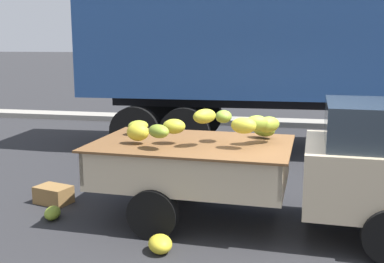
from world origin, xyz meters
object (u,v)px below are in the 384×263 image
(pickup_truck, at_px, (333,166))
(produce_crate, at_px, (54,195))
(semi_trailer, at_px, (355,37))
(fallen_banana_bunch_by_wheel, at_px, (160,244))
(fallen_banana_bunch_near_tailgate, at_px, (52,213))

(pickup_truck, bearing_deg, produce_crate, 178.76)
(semi_trailer, bearing_deg, fallen_banana_bunch_by_wheel, -117.16)
(fallen_banana_bunch_by_wheel, xyz_separation_m, produce_crate, (-2.06, 1.34, 0.03))
(pickup_truck, xyz_separation_m, produce_crate, (-4.05, 0.26, -0.75))
(fallen_banana_bunch_near_tailgate, height_order, produce_crate, produce_crate)
(fallen_banana_bunch_by_wheel, distance_m, produce_crate, 2.46)
(pickup_truck, xyz_separation_m, semi_trailer, (0.74, 4.86, 1.66))
(semi_trailer, height_order, fallen_banana_bunch_near_tailgate, semi_trailer)
(fallen_banana_bunch_by_wheel, height_order, produce_crate, produce_crate)
(fallen_banana_bunch_near_tailgate, bearing_deg, fallen_banana_bunch_by_wheel, -22.47)
(pickup_truck, xyz_separation_m, fallen_banana_bunch_near_tailgate, (-3.74, -0.34, -0.80))
(pickup_truck, bearing_deg, semi_trailer, 83.77)
(semi_trailer, xyz_separation_m, fallen_banana_bunch_by_wheel, (-2.73, -5.94, -2.44))
(semi_trailer, bearing_deg, pickup_truck, -101.18)
(semi_trailer, distance_m, fallen_banana_bunch_by_wheel, 6.97)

